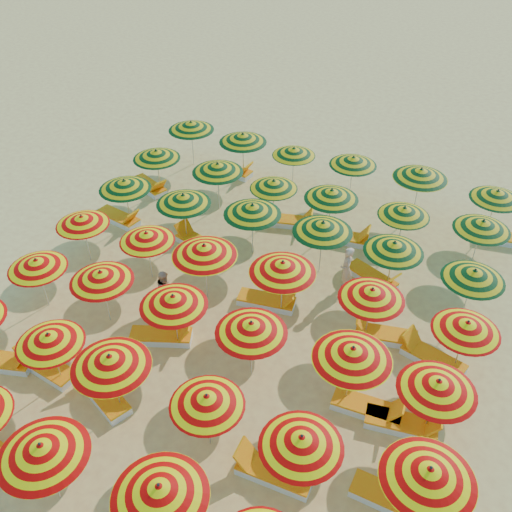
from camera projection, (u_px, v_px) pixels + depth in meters
name	position (u px, v px, depth m)	size (l,w,h in m)	color
ground	(249.00, 308.00, 16.98)	(120.00, 120.00, 0.00)	#F4CE6C
umbrella_2	(42.00, 450.00, 11.22)	(2.16, 2.16, 1.98)	silver
umbrella_3	(159.00, 491.00, 10.54)	(2.39, 2.39, 2.00)	silver
umbrella_7	(49.00, 339.00, 13.82)	(1.88, 1.88, 1.79)	silver
umbrella_8	(110.00, 361.00, 13.02)	(2.14, 2.14, 2.00)	silver
umbrella_9	(207.00, 400.00, 12.37)	(2.09, 2.09, 1.79)	silver
umbrella_10	(301.00, 441.00, 11.48)	(2.04, 2.04, 1.88)	silver
umbrella_11	(429.00, 474.00, 10.80)	(2.37, 2.37, 2.00)	silver
umbrella_12	(37.00, 264.00, 16.11)	(2.10, 2.10, 1.78)	silver
umbrella_13	(101.00, 276.00, 15.56)	(2.21, 2.21, 1.87)	silver
umbrella_14	(173.00, 301.00, 14.74)	(1.93, 1.93, 1.91)	silver
umbrella_15	(251.00, 327.00, 13.95)	(1.97, 1.97, 1.93)	silver
umbrella_16	(353.00, 353.00, 13.17)	(2.05, 2.05, 2.03)	silver
umbrella_17	(438.00, 386.00, 12.57)	(2.19, 2.19, 1.90)	silver
umbrella_18	(82.00, 220.00, 17.84)	(1.96, 1.96, 1.78)	silver
umbrella_19	(147.00, 237.00, 17.14)	(1.74, 1.74, 1.79)	silver
umbrella_20	(204.00, 250.00, 16.26)	(2.17, 2.17, 2.04)	silver
umbrella_21	(283.00, 267.00, 15.69)	(2.31, 2.31, 2.01)	silver
umbrella_22	(372.00, 294.00, 14.98)	(2.37, 2.37, 1.89)	silver
umbrella_23	(467.00, 327.00, 14.11)	(2.22, 2.22, 1.82)	silver
umbrella_24	(124.00, 185.00, 19.37)	(2.15, 2.15, 1.89)	silver
umbrella_25	(183.00, 199.00, 18.59)	(2.11, 2.11, 1.92)	silver
umbrella_26	(252.00, 209.00, 18.03)	(1.93, 1.93, 1.97)	silver
umbrella_27	(323.00, 227.00, 17.27)	(2.17, 2.17, 1.97)	silver
umbrella_28	(394.00, 247.00, 16.61)	(2.34, 2.34, 1.88)	silver
umbrella_29	(474.00, 275.00, 15.64)	(2.30, 2.30, 1.86)	silver
umbrella_30	(156.00, 154.00, 21.11)	(1.97, 1.97, 1.87)	silver
umbrella_31	(218.00, 168.00, 20.18)	(2.08, 2.08, 1.95)	silver
umbrella_32	(274.00, 184.00, 19.59)	(2.11, 2.11, 1.77)	silver
umbrella_33	(332.00, 194.00, 18.81)	(2.18, 2.18, 1.93)	silver
umbrella_34	(404.00, 212.00, 18.23)	(2.16, 2.16, 1.78)	silver
umbrella_35	(483.00, 225.00, 17.51)	(1.96, 1.96, 1.86)	silver
umbrella_36	(191.00, 126.00, 22.86)	(2.31, 2.31, 1.95)	silver
umbrella_37	(243.00, 138.00, 21.98)	(2.44, 2.44, 1.97)	silver
umbrella_38	(294.00, 152.00, 21.51)	(1.86, 1.86, 1.75)	silver
umbrella_39	(353.00, 161.00, 20.75)	(1.80, 1.80, 1.85)	silver
umbrella_40	(421.00, 174.00, 19.72)	(2.25, 2.25, 2.03)	silver
umbrella_41	(497.00, 195.00, 18.91)	(1.87, 1.87, 1.85)	silver
lounger_2	(2.00, 362.00, 15.11)	(1.82, 1.03, 0.69)	white
lounger_3	(46.00, 367.00, 14.97)	(1.80, 0.83, 0.69)	white
lounger_4	(103.00, 394.00, 14.28)	(1.82, 1.24, 0.69)	white
lounger_5	(272.00, 473.00, 12.58)	(1.74, 0.60, 0.69)	white
lounger_6	(393.00, 499.00, 12.09)	(1.76, 0.66, 0.69)	white
lounger_7	(163.00, 336.00, 15.85)	(1.82, 1.17, 0.69)	white
lounger_8	(369.00, 408.00, 13.94)	(1.75, 0.64, 0.69)	white
lounger_9	(403.00, 424.00, 13.58)	(1.79, 0.81, 0.69)	white
lounger_10	(268.00, 301.00, 16.99)	(1.80, 0.82, 0.69)	white
lounger_11	(384.00, 335.00, 15.88)	(1.81, 0.90, 0.69)	white
lounger_12	(432.00, 358.00, 15.22)	(1.83, 1.05, 0.69)	white
lounger_13	(119.00, 218.00, 20.47)	(1.81, 0.90, 0.69)	white
lounger_14	(198.00, 243.00, 19.28)	(1.83, 1.04, 0.69)	white
lounger_15	(373.00, 278.00, 17.84)	(1.82, 1.24, 0.69)	white
lounger_16	(149.00, 186.00, 22.19)	(1.82, 1.23, 0.69)	white
lounger_17	(289.00, 221.00, 20.30)	(1.82, 0.98, 0.69)	white
lounger_18	(344.00, 237.00, 19.53)	(1.78, 0.74, 0.69)	white
lounger_19	(233.00, 171.00, 23.15)	(1.80, 0.82, 0.69)	white
lounger_20	(504.00, 238.00, 19.48)	(1.79, 0.80, 0.69)	white
beachgoer_a	(346.00, 269.00, 17.20)	(0.56, 0.37, 1.54)	tan
beachgoer_b	(165.00, 289.00, 16.66)	(0.63, 0.49, 1.29)	tan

